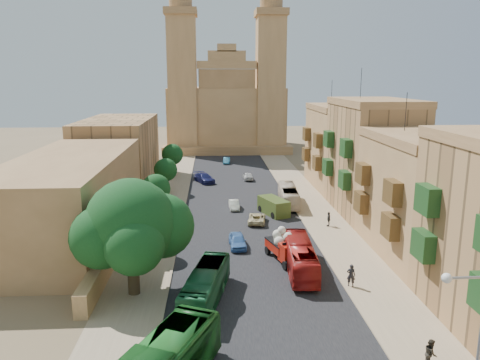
{
  "coord_description": "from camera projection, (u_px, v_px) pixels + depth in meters",
  "views": [
    {
      "loc": [
        -3.4,
        -29.73,
        16.24
      ],
      "look_at": [
        0.0,
        26.0,
        4.0
      ],
      "focal_mm": 35.0,
      "sensor_mm": 36.0,
      "label": 1
    }
  ],
  "objects": [
    {
      "name": "sidewalk_west",
      "position": [
        166.0,
        204.0,
        61.35
      ],
      "size": [
        5.0,
        140.0,
        0.01
      ],
      "primitive_type": "cube",
      "color": "#967F62",
      "rests_on": "ground"
    },
    {
      "name": "car_dkblue",
      "position": [
        204.0,
        178.0,
        73.91
      ],
      "size": [
        3.86,
        5.33,
        1.43
      ],
      "primitive_type": "imported",
      "rotation": [
        0.0,
        0.0,
        0.42
      ],
      "color": "#161A4E",
      "rests_on": "ground"
    },
    {
      "name": "olive_pickup",
      "position": [
        274.0,
        207.0,
        56.7
      ],
      "size": [
        3.64,
        5.13,
        1.94
      ],
      "color": "#3D4F1D",
      "rests_on": "ground"
    },
    {
      "name": "kerb_west",
      "position": [
        185.0,
        203.0,
        61.49
      ],
      "size": [
        0.25,
        140.0,
        0.12
      ],
      "primitive_type": "cube",
      "color": "#967F62",
      "rests_on": "ground"
    },
    {
      "name": "road_surface",
      "position": [
        238.0,
        203.0,
        61.92
      ],
      "size": [
        14.0,
        140.0,
        0.01
      ],
      "primitive_type": "cube",
      "color": "black",
      "rests_on": "ground"
    },
    {
      "name": "streetlamp",
      "position": [
        470.0,
        337.0,
        20.32
      ],
      "size": [
        2.11,
        0.44,
        8.22
      ],
      "color": "gray",
      "rests_on": "ground"
    },
    {
      "name": "car_cream",
      "position": [
        257.0,
        218.0,
        53.35
      ],
      "size": [
        2.43,
        4.28,
        1.13
      ],
      "primitive_type": "imported",
      "rotation": [
        0.0,
        0.0,
        3.0
      ],
      "color": "beige",
      "rests_on": "ground"
    },
    {
      "name": "red_truck",
      "position": [
        285.0,
        247.0,
        42.14
      ],
      "size": [
        3.3,
        5.46,
        3.02
      ],
      "color": "#A91A0D",
      "rests_on": "ground"
    },
    {
      "name": "townhouse_b",
      "position": [
        422.0,
        195.0,
        43.13
      ],
      "size": [
        9.0,
        14.0,
        14.9
      ],
      "color": "#A17648",
      "rests_on": "ground"
    },
    {
      "name": "pedestrian_c",
      "position": [
        329.0,
        219.0,
        52.09
      ],
      "size": [
        0.58,
        1.03,
        1.65
      ],
      "primitive_type": "imported",
      "rotation": [
        0.0,
        0.0,
        4.52
      ],
      "color": "#333333",
      "rests_on": "ground"
    },
    {
      "name": "street_tree_b",
      "position": [
        156.0,
        189.0,
        54.72
      ],
      "size": [
        3.42,
        3.42,
        5.26
      ],
      "color": "#36291B",
      "rests_on": "ground"
    },
    {
      "name": "sidewalk_east",
      "position": [
        309.0,
        202.0,
        62.48
      ],
      "size": [
        5.0,
        140.0,
        0.01
      ],
      "primitive_type": "cube",
      "color": "#967F62",
      "rests_on": "ground"
    },
    {
      "name": "ficus_tree",
      "position": [
        132.0,
        227.0,
        34.87
      ],
      "size": [
        9.02,
        8.3,
        9.02
      ],
      "color": "#36291B",
      "rests_on": "ground"
    },
    {
      "name": "west_wall",
      "position": [
        130.0,
        221.0,
        51.23
      ],
      "size": [
        1.0,
        40.0,
        1.8
      ],
      "primitive_type": "cube",
      "color": "#A17648",
      "rests_on": "ground"
    },
    {
      "name": "townhouse_d",
      "position": [
        340.0,
        146.0,
        70.33
      ],
      "size": [
        9.0,
        14.0,
        15.9
      ],
      "color": "#A17648",
      "rests_on": "ground"
    },
    {
      "name": "street_tree_d",
      "position": [
        172.0,
        155.0,
        78.09
      ],
      "size": [
        3.56,
        3.56,
        5.47
      ],
      "color": "#36291B",
      "rests_on": "ground"
    },
    {
      "name": "bus_cream_east",
      "position": [
        288.0,
        195.0,
        60.86
      ],
      "size": [
        2.72,
        9.04,
        2.48
      ],
      "primitive_type": "imported",
      "rotation": [
        0.0,
        0.0,
        3.07
      ],
      "color": "beige",
      "rests_on": "ground"
    },
    {
      "name": "car_white_a",
      "position": [
        234.0,
        205.0,
        59.01
      ],
      "size": [
        1.29,
        3.38,
        1.1
      ],
      "primitive_type": "imported",
      "rotation": [
        0.0,
        0.0,
        0.04
      ],
      "color": "silver",
      "rests_on": "ground"
    },
    {
      "name": "car_blue_b",
      "position": [
        227.0,
        161.0,
        90.38
      ],
      "size": [
        1.48,
        3.56,
        1.15
      ],
      "primitive_type": "imported",
      "rotation": [
        0.0,
        0.0,
        -0.08
      ],
      "color": "teal",
      "rests_on": "ground"
    },
    {
      "name": "bus_red_east",
      "position": [
        300.0,
        257.0,
        39.88
      ],
      "size": [
        2.78,
        9.38,
        2.58
      ],
      "primitive_type": "imported",
      "rotation": [
        0.0,
        0.0,
        3.07
      ],
      "color": "#A41B17",
      "rests_on": "ground"
    },
    {
      "name": "pedestrian_b",
      "position": [
        431.0,
        353.0,
        26.63
      ],
      "size": [
        0.88,
        1.01,
        1.75
      ],
      "primitive_type": "imported",
      "rotation": [
        0.0,
        0.0,
        1.27
      ],
      "color": "#2B271F",
      "rests_on": "ground"
    },
    {
      "name": "street_tree_c",
      "position": [
        166.0,
        170.0,
        66.45
      ],
      "size": [
        3.31,
        3.31,
        5.09
      ],
      "color": "#36291B",
      "rests_on": "ground"
    },
    {
      "name": "bus_green_north",
      "position": [
        205.0,
        286.0,
        34.38
      ],
      "size": [
        3.96,
        9.25,
        2.51
      ],
      "primitive_type": "imported",
      "rotation": [
        0.0,
        0.0,
        -0.21
      ],
      "color": "#1C5F33",
      "rests_on": "ground"
    },
    {
      "name": "townhouse_c",
      "position": [
        372.0,
        157.0,
        56.51
      ],
      "size": [
        9.0,
        14.0,
        17.4
      ],
      "color": "#AB7E4D",
      "rests_on": "ground"
    },
    {
      "name": "street_tree_a",
      "position": [
        141.0,
        219.0,
        43.02
      ],
      "size": [
        3.43,
        3.43,
        5.27
      ],
      "color": "#36291B",
      "rests_on": "ground"
    },
    {
      "name": "car_white_b",
      "position": [
        248.0,
        176.0,
        75.87
      ],
      "size": [
        1.6,
        3.69,
        1.24
      ],
      "primitive_type": "imported",
      "rotation": [
        0.0,
        0.0,
        3.18
      ],
      "color": "silver",
      "rests_on": "ground"
    },
    {
      "name": "kerb_east",
      "position": [
        290.0,
        202.0,
        62.32
      ],
      "size": [
        0.25,
        140.0,
        0.12
      ],
      "primitive_type": "cube",
      "color": "#967F62",
      "rests_on": "ground"
    },
    {
      "name": "church",
      "position": [
        226.0,
        108.0,
        107.28
      ],
      "size": [
        28.0,
        22.5,
        36.3
      ],
      "color": "#A17648",
      "rests_on": "ground"
    },
    {
      "name": "ground",
      "position": [
        263.0,
        315.0,
        32.67
      ],
      "size": [
        260.0,
        260.0,
        0.0
      ],
      "primitive_type": "plane",
      "color": "brown"
    },
    {
      "name": "west_building_low",
      "position": [
        71.0,
        197.0,
        48.25
      ],
      "size": [
        10.0,
        28.0,
        8.4
      ],
      "primitive_type": "cube",
      "color": "olive",
      "rests_on": "ground"
    },
    {
      "name": "car_blue_a",
      "position": [
        238.0,
        241.0,
        45.65
      ],
      "size": [
        1.73,
        3.96,
        1.33
      ],
      "primitive_type": "imported",
      "rotation": [
        0.0,
        0.0,
        0.04
      ],
      "color": "#4372B3",
      "rests_on": "ground"
    },
    {
      "name": "pedestrian_a",
      "position": [
        351.0,
        275.0,
        37.03
      ],
      "size": [
        0.78,
        0.63,
        1.85
      ],
      "primitive_type": "imported",
      "rotation": [
        0.0,
        0.0,
        2.83
      ],
      "color": "black",
      "rests_on": "ground"
    },
    {
      "name": "west_building_mid",
      "position": [
        119.0,
        151.0,
        73.43
      ],
      "size": [
        10.0,
        22.0,
        10.0
      ],
      "primitive_type": "cube",
      "color": "#AB7E4D",
      "rests_on": "ground"
    }
  ]
}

